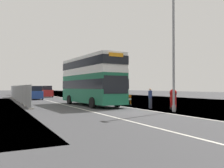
# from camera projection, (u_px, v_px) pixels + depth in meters

# --- Properties ---
(ground) EXTENTS (140.00, 280.00, 0.10)m
(ground) POSITION_uv_depth(u_px,v_px,m) (143.00, 113.00, 17.69)
(ground) COLOR #424244
(double_decker_bus) EXTENTS (3.33, 10.41, 4.99)m
(double_decker_bus) POSITION_uv_depth(u_px,v_px,m) (91.00, 80.00, 24.42)
(double_decker_bus) COLOR #196042
(double_decker_bus) RESTS_ON ground
(lamppost_foreground) EXTENTS (0.29, 0.70, 9.40)m
(lamppost_foreground) POSITION_uv_depth(u_px,v_px,m) (174.00, 54.00, 18.12)
(lamppost_foreground) COLOR gray
(lamppost_foreground) RESTS_ON ground
(red_pillar_postbox) EXTENTS (0.61, 0.61, 1.72)m
(red_pillar_postbox) POSITION_uv_depth(u_px,v_px,m) (173.00, 98.00, 20.14)
(red_pillar_postbox) COLOR black
(red_pillar_postbox) RESTS_ON ground
(roadworks_barrier) EXTENTS (1.57, 0.80, 1.06)m
(roadworks_barrier) POSITION_uv_depth(u_px,v_px,m) (124.00, 99.00, 24.53)
(roadworks_barrier) COLOR orange
(roadworks_barrier) RESTS_ON ground
(construction_site_fence) EXTENTS (0.44, 27.40, 2.16)m
(construction_site_fence) POSITION_uv_depth(u_px,v_px,m) (17.00, 93.00, 32.22)
(construction_site_fence) COLOR #A8AAAD
(construction_site_fence) RESTS_ON ground
(car_oncoming_near) EXTENTS (1.97, 3.99, 2.09)m
(car_oncoming_near) POSITION_uv_depth(u_px,v_px,m) (35.00, 93.00, 36.22)
(car_oncoming_near) COLOR navy
(car_oncoming_near) RESTS_ON ground
(car_receding_mid) EXTENTS (2.00, 3.90, 2.17)m
(car_receding_mid) POSITION_uv_depth(u_px,v_px,m) (47.00, 92.00, 45.01)
(car_receding_mid) COLOR maroon
(car_receding_mid) RESTS_ON ground
(car_receding_far) EXTENTS (1.95, 3.92, 2.13)m
(car_receding_far) POSITION_uv_depth(u_px,v_px,m) (37.00, 91.00, 50.07)
(car_receding_far) COLOR silver
(car_receding_far) RESTS_ON ground
(car_far_side) EXTENTS (1.95, 4.06, 2.19)m
(car_far_side) POSITION_uv_depth(u_px,v_px,m) (16.00, 91.00, 56.92)
(car_far_side) COLOR maroon
(car_far_side) RESTS_ON ground
(pedestrian_at_kerb) EXTENTS (0.34, 0.34, 1.79)m
(pedestrian_at_kerb) POSITION_uv_depth(u_px,v_px,m) (150.00, 98.00, 21.03)
(pedestrian_at_kerb) COLOR #2D3342
(pedestrian_at_kerb) RESTS_ON ground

